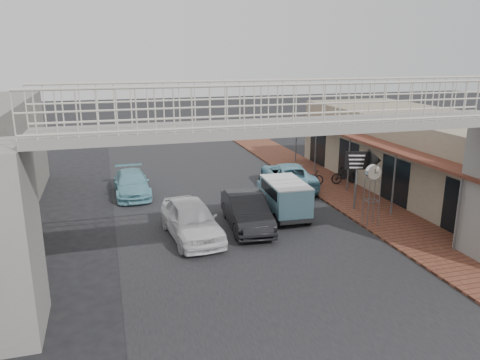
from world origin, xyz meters
TOP-DOWN VIEW (x-y plane):
  - ground at (0.00, 0.00)m, footprint 120.00×120.00m
  - road_strip at (0.00, 0.00)m, footprint 10.00×60.00m
  - sidewalk at (6.50, 3.00)m, footprint 3.00×40.00m
  - shophouse_row at (10.97, 4.00)m, footprint 7.20×18.00m
  - footbridge at (0.00, -4.00)m, footprint 16.40×2.40m
  - white_hatchback at (-2.10, 1.10)m, footprint 2.18×4.60m
  - dark_sedan at (0.33, 1.58)m, footprint 1.86×4.46m
  - angkot_curb at (4.20, 6.64)m, footprint 2.86×5.16m
  - angkot_far at (-4.00, 7.64)m, footprint 1.77×4.23m
  - angkot_van at (2.27, 2.31)m, footprint 1.75×3.55m
  - motorcycle_near at (5.30, 6.35)m, footprint 1.72×0.71m
  - motorcycle_far at (7.40, 6.17)m, footprint 1.62×0.62m
  - street_clock at (5.30, 0.14)m, footprint 0.65×0.55m
  - arrow_sign at (6.38, 1.94)m, footprint 1.71×1.13m

SIDE VIEW (x-z plane):
  - ground at x=0.00m, z-range 0.00..0.00m
  - road_strip at x=0.00m, z-range 0.00..0.01m
  - sidewalk at x=6.50m, z-range 0.00..0.10m
  - motorcycle_near at x=5.30m, z-range 0.10..0.99m
  - motorcycle_far at x=7.40m, z-range 0.10..1.05m
  - angkot_far at x=-4.00m, z-range 0.00..1.22m
  - angkot_curb at x=4.20m, z-range 0.00..1.37m
  - dark_sedan at x=0.33m, z-range 0.00..1.43m
  - white_hatchback at x=-2.10m, z-range 0.00..1.52m
  - angkot_van at x=2.27m, z-range 0.23..1.94m
  - shophouse_row at x=10.97m, z-range 0.01..4.01m
  - street_clock at x=5.30m, z-range 0.96..3.57m
  - arrow_sign at x=6.38m, z-range 0.97..3.79m
  - footbridge at x=0.00m, z-range 0.01..6.35m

